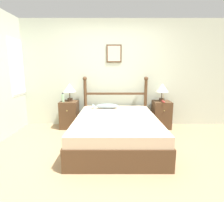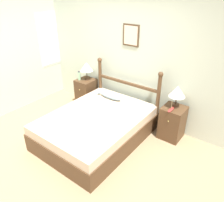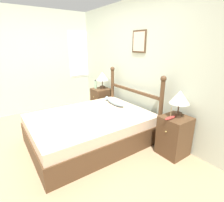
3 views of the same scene
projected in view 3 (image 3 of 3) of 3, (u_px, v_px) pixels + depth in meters
ground_plane at (59, 147)px, 3.04m from camera, size 16.00×16.00×0.00m
wall_back at (136, 66)px, 3.59m from camera, size 6.40×0.08×2.55m
wall_left at (27, 62)px, 4.32m from camera, size 0.08×6.40×2.55m
bed at (91, 128)px, 3.16m from camera, size 1.52×2.05×0.51m
headboard at (133, 97)px, 3.56m from camera, size 1.55×0.10×1.22m
nightstand_left at (101, 101)px, 4.48m from camera, size 0.40×0.44×0.64m
nightstand_right at (174, 136)px, 2.77m from camera, size 0.40×0.44×0.64m
table_lamp_left at (102, 77)px, 4.30m from camera, size 0.30×0.30×0.42m
table_lamp_right at (180, 98)px, 2.60m from camera, size 0.30×0.30×0.42m
bottle at (96, 84)px, 4.39m from camera, size 0.06×0.06×0.22m
model_boat at (170, 118)px, 2.60m from camera, size 0.06×0.23×0.19m
fish_pillow at (115, 102)px, 3.60m from camera, size 0.58×0.14×0.11m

